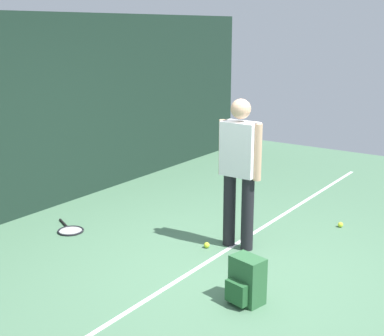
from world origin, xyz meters
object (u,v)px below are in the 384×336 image
(backpack, at_px, (246,281))
(tennis_ball_by_fence, at_px, (340,225))
(tennis_racket, at_px, (70,230))
(tennis_player, at_px, (240,165))
(tennis_ball_near_player, at_px, (207,245))

(backpack, bearing_deg, tennis_ball_by_fence, 102.14)
(tennis_racket, relative_size, backpack, 1.43)
(tennis_player, height_order, tennis_ball_near_player, tennis_player)
(tennis_racket, bearing_deg, backpack, 18.91)
(tennis_racket, height_order, tennis_ball_by_fence, tennis_ball_by_fence)
(tennis_ball_by_fence, bearing_deg, tennis_ball_near_player, 146.26)
(backpack, bearing_deg, tennis_racket, -173.83)
(tennis_player, height_order, backpack, tennis_player)
(tennis_ball_near_player, bearing_deg, tennis_racket, 107.78)
(tennis_player, xyz_separation_m, tennis_ball_near_player, (-0.23, 0.27, -0.93))
(tennis_player, relative_size, tennis_racket, 2.70)
(backpack, xyz_separation_m, tennis_ball_near_player, (0.84, 0.99, -0.18))
(tennis_racket, xyz_separation_m, tennis_ball_by_fence, (2.05, -2.69, 0.02))
(tennis_player, relative_size, backpack, 3.86)
(backpack, relative_size, tennis_ball_near_player, 6.67)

